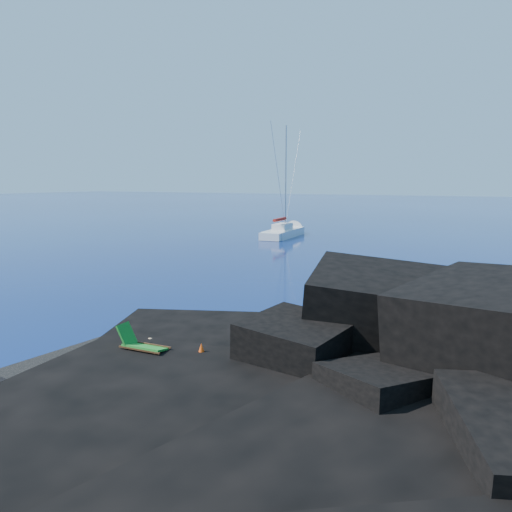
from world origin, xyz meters
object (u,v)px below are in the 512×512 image
Objects in this scene: marker_cone at (201,351)px; sailboat at (284,237)px; deck_chair at (145,341)px; sunbather at (136,341)px.

sailboat is at bearing 111.01° from marker_cone.
sailboat reaches higher than marker_cone.
marker_cone is (1.77, 0.69, -0.29)m from deck_chair.
marker_cone is (2.84, -0.10, 0.11)m from sunbather.
sunbather is at bearing -78.21° from sailboat.
marker_cone is at bearing -22.26° from sunbather.
sailboat is 39.37m from deck_chair.
deck_chair is 1.06× the size of sunbather.
marker_cone is at bearing -74.29° from sailboat.
marker_cone is at bearing 18.50° from deck_chair.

